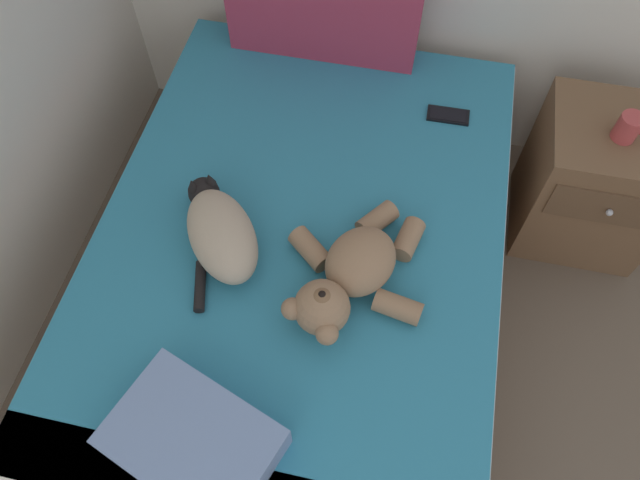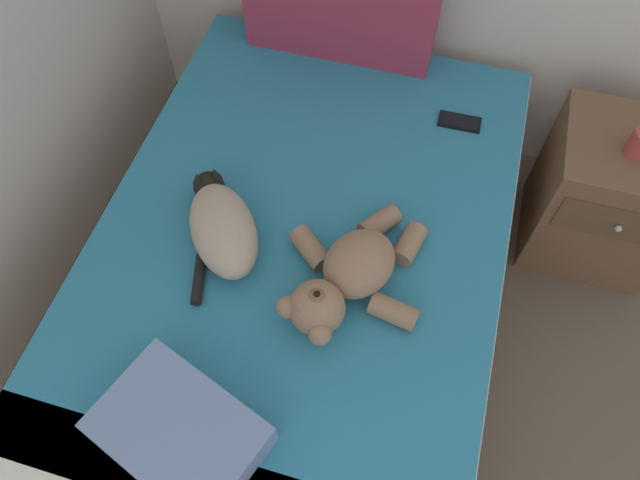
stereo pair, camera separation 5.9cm
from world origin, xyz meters
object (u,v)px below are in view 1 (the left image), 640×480
Objects in this scene: teddy_bear at (350,275)px; nightstand at (593,182)px; bed at (299,283)px; throw_pillow at (193,442)px; cell_phone at (448,115)px; mug at (629,127)px; cat at (220,231)px.

nightstand is (0.82, 0.76, -0.32)m from teddy_bear.
bed is 0.73m from throw_pillow.
cell_phone is 1.37m from throw_pillow.
teddy_bear reaches higher than cell_phone.
teddy_bear reaches higher than throw_pillow.
mug reaches higher than nightstand.
mug is at bearing 28.76° from cat.
cat is 1.08× the size of throw_pillow.
nightstand is (0.60, 0.02, -0.25)m from cell_phone.
teddy_bear reaches higher than nightstand.
bed is 4.88× the size of throw_pillow.
throw_pillow is at bearing -112.00° from cell_phone.
throw_pillow is (-0.11, -0.65, 0.33)m from bed.
cat is at bearing -150.29° from nightstand.
bed is at bearing -147.14° from nightstand.
bed is 3.72× the size of teddy_bear.
cat is at bearing -151.24° from mug.
cell_phone is 0.59m from mug.
nightstand is (1.22, 0.70, -0.32)m from cat.
throw_pillow reaches higher than cell_phone.
teddy_bear reaches higher than cat.
nightstand is (1.00, 0.65, 0.02)m from bed.
cat is 0.61m from throw_pillow.
throw_pillow is at bearing -131.06° from mug.
nightstand reaches higher than cell_phone.
nightstand is at bearing 29.71° from cat.
teddy_bear is 0.61m from throw_pillow.
mug reaches higher than cell_phone.
mug is at bearing 42.25° from teddy_bear.
bed is at bearing -148.19° from mug.
cell_phone is 1.24× the size of mug.
teddy_bear is (0.41, -0.07, 0.00)m from cat.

